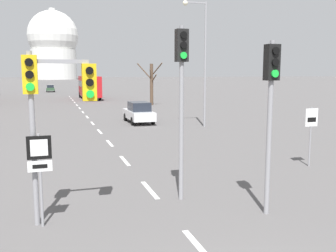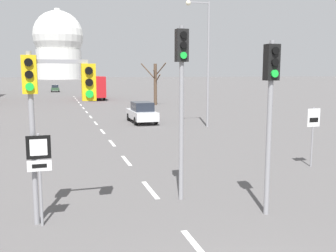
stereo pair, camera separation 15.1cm
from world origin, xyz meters
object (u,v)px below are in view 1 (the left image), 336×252
sedan_mid_centre (139,112)px  city_bus (89,86)px  speed_limit_sign (311,126)px  traffic_signal_near_right (271,95)px  street_lamp_right (202,53)px  sedan_near_right (50,88)px  traffic_signal_near_left (53,95)px  traffic_signal_centre_tall (182,81)px  sedan_near_left (85,91)px  route_sign_post (40,164)px

sedan_mid_centre → city_bus: 29.83m
speed_limit_sign → traffic_signal_near_right: bearing=-138.2°
traffic_signal_near_right → street_lamp_right: size_ratio=0.54×
speed_limit_sign → street_lamp_right: 12.91m
street_lamp_right → sedan_mid_centre: bearing=136.1°
street_lamp_right → traffic_signal_near_right: bearing=-106.2°
traffic_signal_near_right → sedan_near_right: (-5.67, 75.24, -2.59)m
traffic_signal_near_left → traffic_signal_centre_tall: size_ratio=0.84×
traffic_signal_near_right → sedan_mid_centre: bearing=87.2°
traffic_signal_near_right → sedan_near_left: (0.41, 62.15, -2.59)m
city_bus → sedan_near_right: bearing=102.9°
traffic_signal_near_left → sedan_near_left: (6.07, 61.04, -2.62)m
traffic_signal_centre_tall → street_lamp_right: size_ratio=0.59×
traffic_signal_centre_tall → sedan_near_left: traffic_signal_centre_tall is taller
traffic_signal_centre_tall → sedan_near_left: size_ratio=1.41×
traffic_signal_near_left → traffic_signal_near_right: bearing=-11.1°
traffic_signal_near_right → sedan_near_right: traffic_signal_near_right is taller
traffic_signal_near_right → traffic_signal_centre_tall: traffic_signal_centre_tall is taller
route_sign_post → city_bus: size_ratio=0.23×
sedan_near_right → sedan_mid_centre: 55.34m
street_lamp_right → route_sign_post: bearing=-124.8°
traffic_signal_near_left → speed_limit_sign: traffic_signal_near_left is taller
speed_limit_sign → street_lamp_right: street_lamp_right is taller
traffic_signal_near_left → sedan_near_right: bearing=90.0°
traffic_signal_near_left → sedan_near_right: (-0.00, 74.13, -2.61)m
route_sign_post → street_lamp_right: (10.88, 15.68, 3.76)m
traffic_signal_near_right → city_bus: (0.08, 50.10, -1.32)m
traffic_signal_centre_tall → sedan_near_right: traffic_signal_centre_tall is taller
traffic_signal_centre_tall → sedan_mid_centre: (2.90, 18.43, -2.88)m
speed_limit_sign → sedan_mid_centre: speed_limit_sign is taller
traffic_signal_near_left → speed_limit_sign: bearing=16.7°
sedan_near_right → city_bus: 25.82m
traffic_signal_near_left → sedan_mid_centre: bearing=70.9°
sedan_near_right → speed_limit_sign: bearing=-81.7°
sedan_near_left → speed_limit_sign: bearing=-85.7°
traffic_signal_centre_tall → city_bus: 48.29m
sedan_near_left → sedan_near_right: size_ratio=0.87×
route_sign_post → street_lamp_right: street_lamp_right is taller
traffic_signal_near_left → route_sign_post: traffic_signal_near_left is taller
sedan_near_right → traffic_signal_centre_tall: bearing=-87.1°
street_lamp_right → sedan_near_left: bearing=95.6°
speed_limit_sign → city_bus: 46.10m
traffic_signal_near_left → sedan_mid_centre: 20.48m
sedan_near_left → sedan_near_right: bearing=114.9°
sedan_near_left → city_bus: (-0.34, -12.04, 1.28)m
traffic_signal_near_right → street_lamp_right: (4.84, 16.61, 2.06)m
traffic_signal_near_right → street_lamp_right: street_lamp_right is taller
sedan_mid_centre → traffic_signal_near_right: bearing=-92.8°
route_sign_post → speed_limit_sign: 11.29m
traffic_signal_near_right → sedan_mid_centre: traffic_signal_near_right is taller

